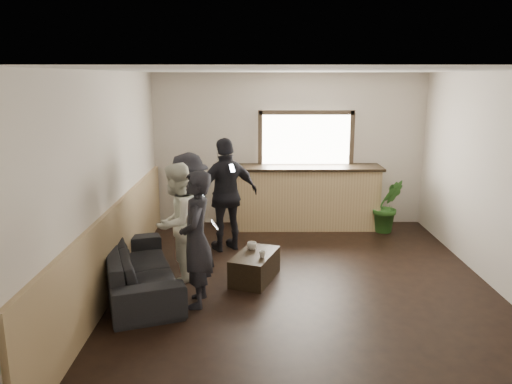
{
  "coord_description": "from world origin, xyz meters",
  "views": [
    {
      "loc": [
        -0.67,
        -6.18,
        2.73
      ],
      "look_at": [
        -0.63,
        0.4,
        1.2
      ],
      "focal_mm": 35.0,
      "sensor_mm": 36.0,
      "label": 1
    }
  ],
  "objects_px": {
    "coffee_table": "(255,267)",
    "cup_b": "(262,254)",
    "person_a": "(196,239)",
    "person_b": "(177,223)",
    "sofa": "(139,268)",
    "potted_plant": "(388,206)",
    "person_d": "(227,195)",
    "bar_counter": "(306,193)",
    "person_c": "(189,208)",
    "cup_a": "(252,246)"
  },
  "relations": [
    {
      "from": "coffee_table",
      "to": "cup_b",
      "type": "distance_m",
      "value": 0.29
    },
    {
      "from": "person_a",
      "to": "person_b",
      "type": "height_order",
      "value": "person_a"
    },
    {
      "from": "sofa",
      "to": "potted_plant",
      "type": "distance_m",
      "value": 4.6
    },
    {
      "from": "person_a",
      "to": "person_d",
      "type": "xyz_separation_m",
      "value": [
        0.26,
        1.99,
        0.07
      ]
    },
    {
      "from": "bar_counter",
      "to": "cup_b",
      "type": "distance_m",
      "value": 2.74
    },
    {
      "from": "cup_b",
      "to": "person_b",
      "type": "bearing_deg",
      "value": 172.12
    },
    {
      "from": "person_a",
      "to": "person_c",
      "type": "distance_m",
      "value": 1.52
    },
    {
      "from": "cup_b",
      "to": "person_d",
      "type": "height_order",
      "value": "person_d"
    },
    {
      "from": "bar_counter",
      "to": "cup_a",
      "type": "relative_size",
      "value": 20.13
    },
    {
      "from": "cup_b",
      "to": "person_c",
      "type": "xyz_separation_m",
      "value": [
        -1.08,
        0.89,
        0.41
      ]
    },
    {
      "from": "cup_b",
      "to": "cup_a",
      "type": "bearing_deg",
      "value": 113.84
    },
    {
      "from": "potted_plant",
      "to": "cup_a",
      "type": "bearing_deg",
      "value": -140.78
    },
    {
      "from": "cup_b",
      "to": "person_c",
      "type": "distance_m",
      "value": 1.46
    },
    {
      "from": "bar_counter",
      "to": "sofa",
      "type": "xyz_separation_m",
      "value": [
        -2.45,
        -2.79,
        -0.33
      ]
    },
    {
      "from": "sofa",
      "to": "bar_counter",
      "type": "bearing_deg",
      "value": -60.2
    },
    {
      "from": "person_b",
      "to": "cup_b",
      "type": "bearing_deg",
      "value": 107.3
    },
    {
      "from": "cup_a",
      "to": "cup_b",
      "type": "xyz_separation_m",
      "value": [
        0.14,
        -0.32,
        -0.01
      ]
    },
    {
      "from": "potted_plant",
      "to": "person_b",
      "type": "xyz_separation_m",
      "value": [
        -3.42,
        -2.13,
        0.33
      ]
    },
    {
      "from": "person_a",
      "to": "person_c",
      "type": "xyz_separation_m",
      "value": [
        -0.27,
        1.5,
        -0.01
      ]
    },
    {
      "from": "person_a",
      "to": "bar_counter",
      "type": "bearing_deg",
      "value": 153.03
    },
    {
      "from": "cup_b",
      "to": "person_d",
      "type": "relative_size",
      "value": 0.05
    },
    {
      "from": "cup_b",
      "to": "potted_plant",
      "type": "relative_size",
      "value": 0.1
    },
    {
      "from": "person_a",
      "to": "cup_b",
      "type": "bearing_deg",
      "value": 127.33
    },
    {
      "from": "bar_counter",
      "to": "person_b",
      "type": "bearing_deg",
      "value": -129.34
    },
    {
      "from": "coffee_table",
      "to": "potted_plant",
      "type": "bearing_deg",
      "value": 42.09
    },
    {
      "from": "bar_counter",
      "to": "coffee_table",
      "type": "xyz_separation_m",
      "value": [
        -0.95,
        -2.46,
        -0.45
      ]
    },
    {
      "from": "sofa",
      "to": "potted_plant",
      "type": "relative_size",
      "value": 2.21
    },
    {
      "from": "bar_counter",
      "to": "person_a",
      "type": "xyz_separation_m",
      "value": [
        -1.65,
        -3.2,
        0.19
      ]
    },
    {
      "from": "potted_plant",
      "to": "person_b",
      "type": "bearing_deg",
      "value": -148.13
    },
    {
      "from": "coffee_table",
      "to": "person_c",
      "type": "height_order",
      "value": "person_c"
    },
    {
      "from": "person_b",
      "to": "person_d",
      "type": "height_order",
      "value": "person_d"
    },
    {
      "from": "bar_counter",
      "to": "cup_b",
      "type": "xyz_separation_m",
      "value": [
        -0.85,
        -2.6,
        -0.22
      ]
    },
    {
      "from": "coffee_table",
      "to": "cup_b",
      "type": "bearing_deg",
      "value": -55.33
    },
    {
      "from": "cup_b",
      "to": "person_a",
      "type": "height_order",
      "value": "person_a"
    },
    {
      "from": "cup_a",
      "to": "person_d",
      "type": "height_order",
      "value": "person_d"
    },
    {
      "from": "bar_counter",
      "to": "coffee_table",
      "type": "relative_size",
      "value": 3.2
    },
    {
      "from": "coffee_table",
      "to": "potted_plant",
      "type": "xyz_separation_m",
      "value": [
        2.37,
        2.14,
        0.29
      ]
    },
    {
      "from": "coffee_table",
      "to": "person_a",
      "type": "relative_size",
      "value": 0.51
    },
    {
      "from": "potted_plant",
      "to": "person_d",
      "type": "bearing_deg",
      "value": -162.24
    },
    {
      "from": "cup_a",
      "to": "person_c",
      "type": "distance_m",
      "value": 1.17
    },
    {
      "from": "cup_a",
      "to": "person_b",
      "type": "bearing_deg",
      "value": -171.12
    },
    {
      "from": "person_b",
      "to": "person_c",
      "type": "xyz_separation_m",
      "value": [
        0.07,
        0.73,
        0.01
      ]
    },
    {
      "from": "coffee_table",
      "to": "person_c",
      "type": "relative_size",
      "value": 0.51
    },
    {
      "from": "coffee_table",
      "to": "person_a",
      "type": "bearing_deg",
      "value": -133.21
    },
    {
      "from": "coffee_table",
      "to": "cup_a",
      "type": "distance_m",
      "value": 0.3
    },
    {
      "from": "potted_plant",
      "to": "person_a",
      "type": "height_order",
      "value": "person_a"
    },
    {
      "from": "coffee_table",
      "to": "person_c",
      "type": "distance_m",
      "value": 1.39
    },
    {
      "from": "person_a",
      "to": "person_d",
      "type": "distance_m",
      "value": 2.01
    },
    {
      "from": "person_b",
      "to": "potted_plant",
      "type": "bearing_deg",
      "value": 147.04
    },
    {
      "from": "cup_a",
      "to": "bar_counter",
      "type": "bearing_deg",
      "value": 66.53
    }
  ]
}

